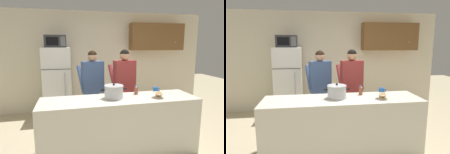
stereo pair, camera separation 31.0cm
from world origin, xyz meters
TOP-DOWN VIEW (x-y plane):
  - ground_plane at (0.00, 0.00)m, footprint 14.00×14.00m
  - back_wall_unit at (0.25, 2.26)m, footprint 6.00×0.48m
  - kitchen_island at (0.00, 0.00)m, footprint 2.50×0.68m
  - refrigerator at (-1.04, 1.85)m, footprint 0.64×0.68m
  - microwave at (-1.04, 1.83)m, footprint 0.48×0.37m
  - person_near_pot at (-0.31, 0.92)m, footprint 0.57×0.50m
  - person_by_sink at (0.30, 0.78)m, footprint 0.55×0.46m
  - cooking_pot at (-0.09, 0.03)m, footprint 0.42×0.30m
  - coffee_mug at (0.72, 0.22)m, footprint 0.13×0.09m
  - bread_bowl at (0.61, -0.11)m, footprint 0.20×0.20m
  - bottle_near_edge at (0.33, 0.17)m, footprint 0.06×0.06m

SIDE VIEW (x-z plane):
  - ground_plane at x=0.00m, z-range 0.00..0.00m
  - kitchen_island at x=0.00m, z-range 0.00..0.92m
  - refrigerator at x=-1.04m, z-range 0.00..1.69m
  - coffee_mug at x=0.72m, z-range 0.92..1.02m
  - bread_bowl at x=0.61m, z-range 0.92..1.02m
  - bottle_near_edge at x=0.33m, z-range 0.92..1.08m
  - cooking_pot at x=-0.09m, z-range 0.90..1.15m
  - person_near_pot at x=-0.31m, z-range 0.20..1.85m
  - person_by_sink at x=0.30m, z-range 0.21..1.87m
  - back_wall_unit at x=0.25m, z-range 0.10..2.70m
  - microwave at x=-1.04m, z-range 1.69..1.97m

